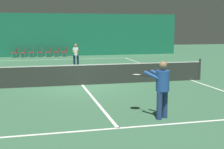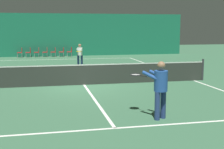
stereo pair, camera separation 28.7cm
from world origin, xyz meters
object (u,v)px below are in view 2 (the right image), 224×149
object	(u,v)px
courtside_chair_5	(62,51)
courtside_chair_6	(70,51)
courtside_chair_4	(54,51)
courtside_chair_0	(21,52)
tennis_net	(84,74)
courtside_chair_3	(46,51)
player_near	(160,86)
courtside_chair_2	(37,52)
player_far	(80,53)
courtside_chair_1	(29,52)

from	to	relation	value
courtside_chair_5	courtside_chair_6	size ratio (longest dim) A/B	1.00
courtside_chair_4	courtside_chair_6	size ratio (longest dim) A/B	1.00
courtside_chair_0	courtside_chair_6	world-z (taller)	same
tennis_net	courtside_chair_4	size ratio (longest dim) A/B	14.29
courtside_chair_5	courtside_chair_0	bearing A→B (deg)	-90.00
courtside_chair_3	courtside_chair_5	bearing A→B (deg)	90.00
player_near	courtside_chair_6	xyz separation A→B (m)	(-0.88, 20.29, -0.49)
courtside_chair_5	tennis_net	bearing A→B (deg)	0.65
courtside_chair_0	courtside_chair_2	size ratio (longest dim) A/B	1.00
player_far	courtside_chair_2	size ratio (longest dim) A/B	1.80
tennis_net	courtside_chair_5	distance (m)	14.47
courtside_chair_5	player_near	bearing A→B (deg)	4.52
player_far	courtside_chair_1	size ratio (longest dim) A/B	1.80
player_far	courtside_chair_4	size ratio (longest dim) A/B	1.80
courtside_chair_2	courtside_chair_3	size ratio (longest dim) A/B	1.00
tennis_net	courtside_chair_1	size ratio (longest dim) A/B	14.29
player_far	courtside_chair_5	distance (m)	7.48
courtside_chair_3	courtside_chair_6	xyz separation A→B (m)	(2.18, 0.00, 0.00)
tennis_net	courtside_chair_3	world-z (taller)	tennis_net
courtside_chair_3	courtside_chair_4	bearing A→B (deg)	90.00
courtside_chair_0	courtside_chair_2	xyz separation A→B (m)	(1.45, 0.00, 0.00)
player_far	courtside_chair_6	world-z (taller)	player_far
player_near	courtside_chair_3	bearing A→B (deg)	-21.03
courtside_chair_2	courtside_chair_5	distance (m)	2.18
player_near	courtside_chair_2	xyz separation A→B (m)	(-3.78, 20.29, -0.49)
player_near	courtside_chair_2	world-z (taller)	player_near
courtside_chair_2	player_far	bearing A→B (deg)	21.67
player_near	courtside_chair_0	world-z (taller)	player_near
courtside_chair_1	courtside_chair_5	size ratio (longest dim) A/B	1.00
player_near	courtside_chair_0	distance (m)	20.96
tennis_net	courtside_chair_5	xyz separation A→B (m)	(-0.16, 14.47, -0.03)
courtside_chair_2	courtside_chair_4	world-z (taller)	same
courtside_chair_4	courtside_chair_5	world-z (taller)	same
tennis_net	courtside_chair_3	distance (m)	14.56
player_far	courtside_chair_6	xyz separation A→B (m)	(-0.05, 7.43, -0.40)
tennis_net	courtside_chair_1	distance (m)	14.79
courtside_chair_0	courtside_chair_5	bearing A→B (deg)	90.00
courtside_chair_2	tennis_net	bearing A→B (deg)	9.19
player_far	courtside_chair_3	distance (m)	7.77
tennis_net	courtside_chair_3	xyz separation A→B (m)	(-1.61, 14.47, -0.03)
courtside_chair_1	tennis_net	bearing A→B (deg)	11.96
courtside_chair_3	courtside_chair_4	size ratio (longest dim) A/B	1.00
courtside_chair_3	courtside_chair_5	size ratio (longest dim) A/B	1.00
courtside_chair_1	courtside_chair_5	xyz separation A→B (m)	(2.90, 0.00, 0.00)
tennis_net	courtside_chair_2	distance (m)	14.66
tennis_net	player_near	xyz separation A→B (m)	(1.44, -5.82, 0.47)
courtside_chair_6	courtside_chair_5	bearing A→B (deg)	-90.00
courtside_chair_1	courtside_chair_3	bearing A→B (deg)	90.00
courtside_chair_1	courtside_chair_3	xyz separation A→B (m)	(1.45, 0.00, 0.00)
tennis_net	courtside_chair_1	world-z (taller)	tennis_net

